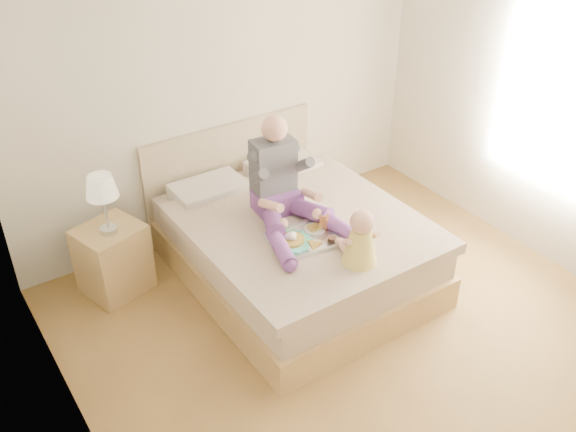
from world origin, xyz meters
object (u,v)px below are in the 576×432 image
bed (290,241)px  nightstand (113,259)px  tray (304,237)px  baby (360,241)px  adult (284,190)px

bed → nightstand: size_ratio=3.69×
bed → tray: 0.54m
tray → baby: baby is taller
bed → tray: bed is taller
adult → baby: adult is taller
baby → nightstand: bearing=143.3°
adult → baby: bearing=-75.8°
nightstand → bed: bearing=-40.8°
bed → nightstand: bed is taller
bed → adult: bearing=-154.1°
nightstand → tray: size_ratio=1.07×
adult → tray: adult is taller
bed → tray: size_ratio=3.94×
nightstand → tray: bearing=-57.1°
adult → baby: (0.12, -0.79, -0.07)m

